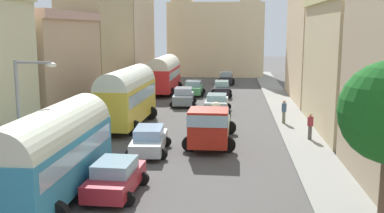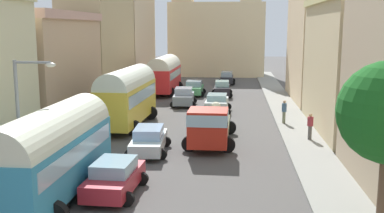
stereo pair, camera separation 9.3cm
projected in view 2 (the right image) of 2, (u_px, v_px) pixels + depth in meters
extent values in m
plane|color=#4F4C4A|center=(200.00, 113.00, 37.41)|extent=(154.00, 154.00, 0.00)
cube|color=#A0938F|center=(116.00, 110.00, 38.10)|extent=(2.50, 70.00, 0.14)
cube|color=gray|center=(287.00, 113.00, 36.68)|extent=(2.50, 70.00, 0.14)
cube|color=tan|center=(51.00, 72.00, 32.63)|extent=(4.19, 11.29, 7.61)
cube|color=tan|center=(48.00, 16.00, 31.92)|extent=(4.61, 11.29, 0.59)
cube|color=tan|center=(99.00, 29.00, 43.89)|extent=(4.18, 12.38, 13.88)
cube|color=beige|center=(128.00, 33.00, 56.64)|extent=(4.65, 12.57, 12.74)
cube|color=beige|center=(348.00, 68.00, 30.20)|extent=(4.18, 12.31, 8.66)
cube|color=beige|center=(321.00, 43.00, 42.63)|extent=(5.16, 12.26, 11.24)
cube|color=beige|center=(217.00, 40.00, 66.09)|extent=(13.88, 6.06, 10.67)
cube|color=beige|center=(183.00, 25.00, 64.69)|extent=(2.92, 2.92, 15.09)
cube|color=beige|center=(250.00, 24.00, 63.74)|extent=(2.92, 2.92, 15.09)
cube|color=teal|center=(53.00, 162.00, 18.17)|extent=(2.40, 8.50, 2.21)
cylinder|color=silver|center=(52.00, 136.00, 17.98)|extent=(2.36, 8.33, 2.30)
cube|color=#99B7C6|center=(53.00, 150.00, 18.09)|extent=(2.45, 7.82, 0.71)
cylinder|color=black|center=(55.00, 167.00, 21.05)|extent=(1.00, 0.35, 1.00)
cylinder|color=black|center=(100.00, 169.00, 20.82)|extent=(1.00, 0.35, 1.00)
cube|color=gold|center=(127.00, 102.00, 31.89)|extent=(2.58, 8.63, 2.55)
cylinder|color=silver|center=(127.00, 84.00, 31.66)|extent=(2.53, 8.46, 2.32)
cube|color=#99B7C6|center=(127.00, 94.00, 31.79)|extent=(2.61, 7.95, 0.82)
cylinder|color=black|center=(123.00, 112.00, 34.84)|extent=(1.00, 0.35, 1.00)
cylinder|color=black|center=(151.00, 113.00, 34.57)|extent=(1.00, 0.35, 1.00)
cylinder|color=black|center=(101.00, 127.00, 29.65)|extent=(1.00, 0.35, 1.00)
cylinder|color=black|center=(134.00, 128.00, 29.37)|extent=(1.00, 0.35, 1.00)
cube|color=red|center=(164.00, 78.00, 48.12)|extent=(2.57, 8.59, 2.32)
cylinder|color=silver|center=(164.00, 68.00, 47.92)|extent=(2.51, 8.42, 2.45)
cube|color=#99B7C6|center=(164.00, 74.00, 48.04)|extent=(2.61, 7.90, 0.74)
cylinder|color=black|center=(158.00, 86.00, 51.05)|extent=(1.00, 0.35, 1.00)
cylinder|color=black|center=(179.00, 86.00, 50.80)|extent=(1.00, 0.35, 1.00)
cylinder|color=black|center=(149.00, 92.00, 45.85)|extent=(1.00, 0.35, 1.00)
cylinder|color=black|center=(171.00, 92.00, 45.60)|extent=(1.00, 0.35, 1.00)
cube|color=#B42516|center=(208.00, 128.00, 25.03)|extent=(2.21, 2.18, 2.06)
cube|color=#99B7C6|center=(208.00, 118.00, 24.93)|extent=(2.25, 2.27, 0.66)
cube|color=#4C5135|center=(212.00, 126.00, 28.82)|extent=(2.24, 5.34, 0.55)
ellipsoid|color=beige|center=(207.00, 121.00, 27.67)|extent=(0.95, 1.05, 0.57)
ellipsoid|color=beige|center=(210.00, 122.00, 27.62)|extent=(1.01, 1.00, 0.53)
ellipsoid|color=beige|center=(217.00, 113.00, 30.49)|extent=(1.08, 1.06, 0.53)
ellipsoid|color=beige|center=(213.00, 115.00, 27.60)|extent=(0.67, 0.84, 0.58)
ellipsoid|color=beige|center=(212.00, 114.00, 28.74)|extent=(1.10, 1.04, 0.46)
ellipsoid|color=beige|center=(207.00, 118.00, 26.92)|extent=(0.87, 1.06, 0.55)
ellipsoid|color=beige|center=(216.00, 106.00, 29.51)|extent=(0.83, 0.92, 0.49)
cylinder|color=black|center=(227.00, 145.00, 25.31)|extent=(0.90, 0.32, 0.90)
cylinder|color=black|center=(189.00, 144.00, 25.55)|extent=(0.90, 0.32, 0.90)
cylinder|color=black|center=(229.00, 128.00, 29.71)|extent=(0.90, 0.31, 0.90)
cylinder|color=black|center=(197.00, 127.00, 29.94)|extent=(0.90, 0.31, 0.90)
cube|color=silver|center=(217.00, 104.00, 37.30)|extent=(1.86, 3.95, 0.83)
cube|color=#95BDC6|center=(217.00, 97.00, 37.19)|extent=(1.61, 2.06, 0.46)
cylinder|color=black|center=(227.00, 112.00, 36.08)|extent=(0.60, 0.21, 0.60)
cylinder|color=black|center=(205.00, 111.00, 36.28)|extent=(0.60, 0.21, 0.60)
cylinder|color=black|center=(228.00, 107.00, 38.46)|extent=(0.60, 0.21, 0.60)
cylinder|color=black|center=(207.00, 106.00, 38.66)|extent=(0.60, 0.21, 0.60)
cube|color=#252127|center=(222.00, 90.00, 46.19)|extent=(1.66, 3.96, 0.80)
cube|color=#92BEBF|center=(222.00, 84.00, 46.08)|extent=(1.43, 2.07, 0.55)
cylinder|color=black|center=(230.00, 95.00, 45.01)|extent=(0.60, 0.21, 0.60)
cylinder|color=black|center=(214.00, 95.00, 45.12)|extent=(0.60, 0.21, 0.60)
cylinder|color=black|center=(230.00, 92.00, 47.39)|extent=(0.60, 0.21, 0.60)
cylinder|color=black|center=(215.00, 92.00, 47.51)|extent=(0.60, 0.21, 0.60)
cube|color=#27292F|center=(227.00, 79.00, 56.36)|extent=(1.59, 4.16, 0.74)
cube|color=#A1BDCD|center=(227.00, 74.00, 56.25)|extent=(1.39, 2.17, 0.56)
cylinder|color=black|center=(233.00, 83.00, 55.08)|extent=(0.60, 0.21, 0.60)
cylinder|color=black|center=(220.00, 83.00, 55.24)|extent=(0.60, 0.21, 0.60)
cylinder|color=black|center=(233.00, 81.00, 57.60)|extent=(0.60, 0.21, 0.60)
cylinder|color=black|center=(221.00, 81.00, 57.76)|extent=(0.60, 0.21, 0.60)
cube|color=#AF2530|center=(115.00, 180.00, 18.89)|extent=(1.88, 3.99, 0.70)
cube|color=#8EB3C4|center=(114.00, 166.00, 18.78)|extent=(1.61, 2.10, 0.53)
cylinder|color=black|center=(105.00, 177.00, 20.25)|extent=(0.60, 0.21, 0.60)
cylinder|color=black|center=(142.00, 179.00, 20.02)|extent=(0.60, 0.21, 0.60)
cylinder|color=black|center=(85.00, 197.00, 17.87)|extent=(0.60, 0.21, 0.60)
cylinder|color=black|center=(127.00, 199.00, 17.64)|extent=(0.60, 0.21, 0.60)
cube|color=silver|center=(149.00, 142.00, 25.22)|extent=(1.99, 4.43, 0.67)
cube|color=#91B0D2|center=(149.00, 132.00, 25.11)|extent=(1.65, 2.35, 0.55)
cylinder|color=black|center=(138.00, 142.00, 26.62)|extent=(0.60, 0.21, 0.60)
cylinder|color=black|center=(166.00, 142.00, 26.56)|extent=(0.60, 0.21, 0.60)
cylinder|color=black|center=(130.00, 154.00, 23.98)|extent=(0.60, 0.21, 0.60)
cylinder|color=black|center=(162.00, 154.00, 23.92)|extent=(0.60, 0.21, 0.60)
cube|color=gray|center=(184.00, 99.00, 40.50)|extent=(1.91, 3.84, 0.82)
cube|color=#A0ABC2|center=(184.00, 91.00, 40.38)|extent=(1.61, 2.03, 0.58)
cylinder|color=black|center=(175.00, 101.00, 41.76)|extent=(0.60, 0.21, 0.60)
cylinder|color=black|center=(194.00, 101.00, 41.67)|extent=(0.60, 0.21, 0.60)
cylinder|color=black|center=(173.00, 105.00, 39.47)|extent=(0.60, 0.21, 0.60)
cylinder|color=black|center=(193.00, 105.00, 39.38)|extent=(0.60, 0.21, 0.60)
cube|color=#4A9C5B|center=(194.00, 90.00, 46.79)|extent=(1.76, 3.74, 0.73)
cube|color=#8FABBF|center=(194.00, 83.00, 46.67)|extent=(1.55, 1.95, 0.57)
cylinder|color=black|center=(187.00, 91.00, 48.07)|extent=(0.60, 0.21, 0.60)
cylinder|color=black|center=(203.00, 91.00, 47.90)|extent=(0.60, 0.21, 0.60)
cylinder|color=black|center=(185.00, 94.00, 45.80)|extent=(0.60, 0.21, 0.60)
cylinder|color=black|center=(201.00, 94.00, 45.62)|extent=(0.60, 0.21, 0.60)
cylinder|color=#6C7257|center=(284.00, 124.00, 32.58)|extent=(0.19, 0.19, 0.14)
cylinder|color=#6C7257|center=(284.00, 117.00, 32.49)|extent=(0.31, 0.31, 0.86)
cylinder|color=#3E5D7C|center=(284.00, 107.00, 32.36)|extent=(0.48, 0.48, 0.61)
sphere|color=tan|center=(284.00, 102.00, 32.29)|extent=(0.23, 0.23, 0.23)
cylinder|color=#55524C|center=(309.00, 140.00, 27.83)|extent=(0.20, 0.20, 0.14)
cylinder|color=#55524C|center=(310.00, 133.00, 27.74)|extent=(0.24, 0.24, 0.86)
cylinder|color=maroon|center=(310.00, 121.00, 27.62)|extent=(0.37, 0.37, 0.56)
sphere|color=tan|center=(311.00, 115.00, 27.55)|extent=(0.21, 0.21, 0.21)
cylinder|color=gray|center=(19.00, 124.00, 19.54)|extent=(0.16, 0.16, 5.66)
cylinder|color=gray|center=(32.00, 62.00, 18.99)|extent=(1.61, 0.11, 0.11)
ellipsoid|color=silver|center=(51.00, 65.00, 18.93)|extent=(0.44, 0.28, 0.20)
cylinder|color=brown|center=(383.00, 196.00, 14.65)|extent=(0.37, 0.37, 3.10)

